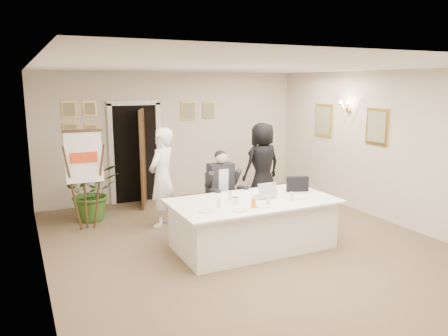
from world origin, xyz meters
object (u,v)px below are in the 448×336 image
standing_woman (262,164)px  laptop_bag (297,184)px  potted_palm (92,192)px  steel_jug (235,201)px  flip_chart (85,186)px  laptop (264,189)px  seated_man (222,189)px  standing_man (162,178)px  conference_table (253,223)px  paper_stack (297,198)px  oj_glass (254,203)px

standing_woman → laptop_bag: bearing=69.6°
potted_palm → steel_jug: size_ratio=10.02×
steel_jug → flip_chart: bearing=132.2°
flip_chart → laptop: flip_chart is taller
standing_woman → laptop_bag: 1.94m
standing_woman → steel_jug: (-1.74, -2.15, -0.05)m
flip_chart → laptop: (2.48, -1.89, 0.10)m
steel_jug → laptop_bag: bearing=11.3°
seated_man → standing_man: bearing=144.2°
conference_table → potted_palm: (-2.05, 2.55, 0.16)m
standing_woman → standing_man: bearing=2.4°
seated_man → laptop_bag: 1.34m
standing_woman → conference_table: bearing=48.7°
paper_stack → standing_woman: bearing=72.7°
laptop → paper_stack: (0.43, -0.31, -0.12)m
seated_man → standing_woman: 1.74m
standing_woman → potted_palm: standing_woman is taller
paper_stack → flip_chart: bearing=143.0°
standing_man → laptop: 1.97m
flip_chart → potted_palm: flip_chart is taller
standing_woman → laptop: size_ratio=5.01×
laptop → paper_stack: 0.54m
conference_table → oj_glass: bearing=-118.7°
laptop → paper_stack: bearing=-38.0°
conference_table → paper_stack: size_ratio=8.05×
laptop → standing_man: bearing=124.8°
seated_man → steel_jug: bearing=-108.1°
conference_table → laptop_bag: bearing=9.5°
potted_palm → paper_stack: potted_palm is taller
flip_chart → laptop: 3.12m
flip_chart → standing_man: bearing=-13.9°
standing_woman → potted_palm: size_ratio=1.60×
standing_woman → paper_stack: size_ratio=5.52×
oj_glass → steel_jug: oj_glass is taller
standing_woman → oj_glass: 2.89m
standing_man → steel_jug: standing_man is taller
laptop_bag → oj_glass: (-1.14, -0.53, -0.06)m
standing_man → paper_stack: size_ratio=5.63×
potted_palm → oj_glass: size_ratio=8.48×
seated_man → potted_palm: (-2.01, 1.50, -0.16)m
conference_table → standing_man: size_ratio=1.43×
laptop_bag → steel_jug: (-1.31, -0.26, -0.07)m
flip_chart → steel_jug: 2.79m
paper_stack → seated_man: bearing=119.0°
conference_table → potted_palm: 3.27m
seated_man → laptop: bearing=-76.3°
standing_woman → steel_jug: 2.77m
conference_table → flip_chart: (-2.24, 1.97, 0.42)m
flip_chart → standing_woman: (3.62, 0.08, 0.07)m
flip_chart → standing_man: size_ratio=0.98×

